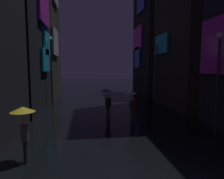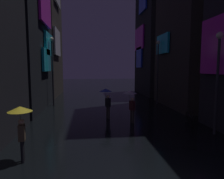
{
  "view_description": "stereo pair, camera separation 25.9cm",
  "coord_description": "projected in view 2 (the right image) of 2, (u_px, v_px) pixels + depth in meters",
  "views": [
    {
      "loc": [
        -2.02,
        -4.65,
        3.57
      ],
      "look_at": [
        0.0,
        9.78,
        1.98
      ],
      "focal_mm": 32.0,
      "sensor_mm": 36.0,
      "label": 1
    },
    {
      "loc": [
        -1.76,
        -4.68,
        3.57
      ],
      "look_at": [
        0.0,
        9.78,
        1.98
      ],
      "focal_mm": 32.0,
      "sensor_mm": 36.0,
      "label": 2
    }
  ],
  "objects": [
    {
      "name": "streetlamp_right_far",
      "position": [
        158.0,
        65.0,
        19.33
      ],
      "size": [
        0.36,
        0.36,
        6.16
      ],
      "color": "#2D2D33",
      "rests_on": "ground"
    },
    {
      "name": "pedestrian_midstreet_centre_clear",
      "position": [
        131.0,
        97.0,
        12.85
      ],
      "size": [
        0.9,
        0.9,
        2.12
      ],
      "color": "#38332D",
      "rests_on": "ground"
    },
    {
      "name": "building_right_far",
      "position": [
        156.0,
        38.0,
        26.85
      ],
      "size": [
        4.25,
        7.69,
        15.19
      ],
      "color": "black",
      "rests_on": "ground"
    },
    {
      "name": "building_left_far",
      "position": [
        42.0,
        25.0,
        25.25
      ],
      "size": [
        4.25,
        8.41,
        18.02
      ],
      "color": "#2D2826",
      "rests_on": "ground"
    },
    {
      "name": "building_left_mid",
      "position": [
        19.0,
        30.0,
        16.76
      ],
      "size": [
        4.25,
        8.68,
        13.51
      ],
      "color": "black",
      "rests_on": "ground"
    },
    {
      "name": "bicycle_parked_at_storefront",
      "position": [
        190.0,
        118.0,
        12.6
      ],
      "size": [
        0.5,
        1.78,
        0.96
      ],
      "color": "black",
      "rests_on": "ground"
    },
    {
      "name": "pedestrian_near_crossing_yellow",
      "position": [
        21.0,
        118.0,
        7.52
      ],
      "size": [
        0.9,
        0.9,
        2.12
      ],
      "color": "black",
      "rests_on": "ground"
    },
    {
      "name": "streetlamp_left_far",
      "position": [
        52.0,
        64.0,
        18.47
      ],
      "size": [
        0.36,
        0.36,
        6.35
      ],
      "color": "#2D2D33",
      "rests_on": "ground"
    },
    {
      "name": "streetlamp_right_near",
      "position": [
        218.0,
        71.0,
        10.42
      ],
      "size": [
        0.36,
        0.36,
        5.41
      ],
      "color": "#2D2D33",
      "rests_on": "ground"
    },
    {
      "name": "pedestrian_foreground_right_blue",
      "position": [
        106.0,
        95.0,
        13.96
      ],
      "size": [
        0.9,
        0.9,
        2.12
      ],
      "color": "#38332D",
      "rests_on": "ground"
    }
  ]
}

